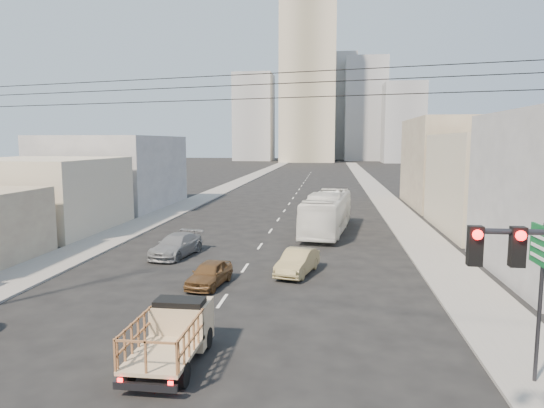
% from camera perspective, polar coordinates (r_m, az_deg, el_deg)
% --- Properties ---
extents(ground, '(420.00, 420.00, 0.00)m').
position_cam_1_polar(ground, '(16.00, -12.66, -20.20)').
color(ground, black).
rests_on(ground, ground).
extents(sidewalk_left, '(3.50, 180.00, 0.12)m').
position_cam_1_polar(sidewalk_left, '(85.30, -4.33, 2.39)').
color(sidewalk_left, gray).
rests_on(sidewalk_left, ground).
extents(sidewalk_right, '(3.50, 180.00, 0.12)m').
position_cam_1_polar(sidewalk_right, '(83.92, 11.62, 2.18)').
color(sidewalk_right, gray).
rests_on(sidewalk_right, ground).
extents(lane_dashes, '(0.15, 104.00, 0.01)m').
position_cam_1_polar(lane_dashes, '(66.92, 2.71, 1.00)').
color(lane_dashes, silver).
rests_on(lane_dashes, ground).
extents(flatbed_pickup, '(1.95, 4.41, 1.90)m').
position_cam_1_polar(flatbed_pickup, '(17.02, -11.64, -14.39)').
color(flatbed_pickup, tan).
rests_on(flatbed_pickup, ground).
extents(city_bus, '(4.21, 11.98, 3.27)m').
position_cam_1_polar(city_bus, '(39.72, 6.49, -1.01)').
color(city_bus, white).
rests_on(city_bus, ground).
extents(sedan_brown, '(2.00, 3.90, 1.27)m').
position_cam_1_polar(sedan_brown, '(25.32, -7.37, -8.12)').
color(sedan_brown, brown).
rests_on(sedan_brown, ground).
extents(sedan_tan, '(2.41, 4.40, 1.38)m').
position_cam_1_polar(sedan_tan, '(27.31, 3.02, -6.81)').
color(sedan_tan, '#938356').
rests_on(sedan_tan, ground).
extents(sedan_grey, '(2.79, 5.13, 1.41)m').
position_cam_1_polar(sedan_grey, '(32.05, -11.20, -4.79)').
color(sedan_grey, gray).
rests_on(sedan_grey, ground).
extents(green_sign, '(0.18, 1.60, 5.00)m').
position_cam_1_polar(green_sign, '(16.48, 29.13, -6.25)').
color(green_sign, '#2D2D33').
rests_on(green_sign, ground).
extents(overhead_wires, '(23.01, 5.02, 0.72)m').
position_cam_1_polar(overhead_wires, '(15.72, -11.71, 13.09)').
color(overhead_wires, black).
rests_on(overhead_wires, ground).
extents(bldg_right_mid, '(11.00, 14.00, 8.00)m').
position_cam_1_polar(bldg_right_mid, '(43.94, 26.32, 2.19)').
color(bldg_right_mid, '#B9AF95').
rests_on(bldg_right_mid, ground).
extents(bldg_right_far, '(12.00, 16.00, 10.00)m').
position_cam_1_polar(bldg_right_far, '(59.32, 21.75, 4.52)').
color(bldg_right_far, gray).
rests_on(bldg_right_far, ground).
extents(bldg_left_mid, '(11.00, 12.00, 6.00)m').
position_cam_1_polar(bldg_left_mid, '(44.56, -25.57, 1.00)').
color(bldg_left_mid, '#B9AF95').
rests_on(bldg_left_mid, ground).
extents(bldg_left_far, '(12.00, 16.00, 8.00)m').
position_cam_1_polar(bldg_left_far, '(57.85, -18.06, 3.63)').
color(bldg_left_far, gray).
rests_on(bldg_left_far, ground).
extents(high_rise_tower, '(20.00, 20.00, 60.00)m').
position_cam_1_polar(high_rise_tower, '(184.94, 4.30, 14.32)').
color(high_rise_tower, gray).
rests_on(high_rise_tower, ground).
extents(midrise_ne, '(16.00, 16.00, 40.00)m').
position_cam_1_polar(midrise_ne, '(199.16, 10.93, 10.82)').
color(midrise_ne, '#96989E').
rests_on(midrise_ne, ground).
extents(midrise_nw, '(15.00, 15.00, 34.00)m').
position_cam_1_polar(midrise_nw, '(196.03, -2.14, 10.12)').
color(midrise_nw, '#96989E').
rests_on(midrise_nw, ground).
extents(midrise_back, '(18.00, 18.00, 44.00)m').
position_cam_1_polar(midrise_back, '(213.83, 7.39, 11.18)').
color(midrise_back, gray).
rests_on(midrise_back, ground).
extents(midrise_east, '(14.00, 14.00, 28.00)m').
position_cam_1_polar(midrise_east, '(180.20, 15.17, 9.17)').
color(midrise_east, '#96989E').
rests_on(midrise_east, ground).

